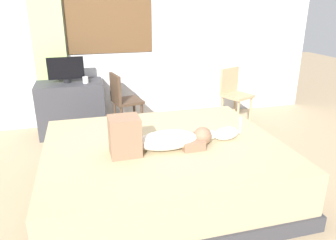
# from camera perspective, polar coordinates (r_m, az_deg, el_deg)

# --- Properties ---
(ground_plane) EXTENTS (16.00, 16.00, 0.00)m
(ground_plane) POSITION_cam_1_polar(r_m,az_deg,el_deg) (3.26, -2.67, -12.69)
(ground_plane) COLOR tan
(back_wall_with_window) EXTENTS (6.40, 0.14, 2.90)m
(back_wall_with_window) POSITION_cam_1_polar(r_m,az_deg,el_deg) (4.96, -8.93, 16.27)
(back_wall_with_window) COLOR silver
(back_wall_with_window) RESTS_ON ground
(bed) EXTENTS (2.25, 1.87, 0.53)m
(bed) POSITION_cam_1_polar(r_m,az_deg,el_deg) (3.13, -0.81, -8.58)
(bed) COLOR #38383D
(bed) RESTS_ON ground
(person_lying) EXTENTS (0.94, 0.28, 0.34)m
(person_lying) POSITION_cam_1_polar(r_m,az_deg,el_deg) (2.82, -2.04, -3.30)
(person_lying) COLOR silver
(person_lying) RESTS_ON bed
(cat) EXTENTS (0.36, 0.13, 0.21)m
(cat) POSITION_cam_1_polar(r_m,az_deg,el_deg) (3.09, 10.08, -2.40)
(cat) COLOR silver
(cat) RESTS_ON bed
(desk) EXTENTS (0.90, 0.56, 0.74)m
(desk) POSITION_cam_1_polar(r_m,az_deg,el_deg) (4.73, -16.85, 2.09)
(desk) COLOR #38383D
(desk) RESTS_ON ground
(tv_monitor) EXTENTS (0.48, 0.10, 0.35)m
(tv_monitor) POSITION_cam_1_polar(r_m,az_deg,el_deg) (4.60, -17.82, 8.61)
(tv_monitor) COLOR black
(tv_monitor) RESTS_ON desk
(cup) EXTENTS (0.08, 0.08, 0.09)m
(cup) POSITION_cam_1_polar(r_m,az_deg,el_deg) (4.53, -14.55, 6.96)
(cup) COLOR white
(cup) RESTS_ON desk
(chair_by_desk) EXTENTS (0.45, 0.45, 0.86)m
(chair_by_desk) POSITION_cam_1_polar(r_m,az_deg,el_deg) (4.54, -8.10, 3.84)
(chair_by_desk) COLOR #4C3828
(chair_by_desk) RESTS_ON ground
(chair_spare) EXTENTS (0.50, 0.50, 0.86)m
(chair_spare) POSITION_cam_1_polar(r_m,az_deg,el_deg) (4.95, 11.69, 4.97)
(chair_spare) COLOR tan
(chair_spare) RESTS_ON ground
(curtain_left) EXTENTS (0.44, 0.06, 2.65)m
(curtain_left) POSITION_cam_1_polar(r_m,az_deg,el_deg) (4.84, -20.68, 13.68)
(curtain_left) COLOR #ADCC75
(curtain_left) RESTS_ON ground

